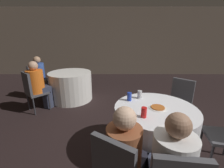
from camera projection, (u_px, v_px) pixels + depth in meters
ground_plane at (154, 151)px, 2.26m from camera, size 16.00×16.00×0.00m
wall_back at (127, 43)px, 6.46m from camera, size 16.00×0.06×2.80m
table_near at (154, 132)px, 2.08m from camera, size 1.09×1.09×0.76m
table_far at (72, 86)px, 4.03m from camera, size 1.11×1.11×0.76m
chair_near_northeast at (180, 101)px, 2.71m from camera, size 0.57×0.57×0.93m
chair_far_west at (37, 79)px, 4.10m from camera, size 0.45×0.45×0.93m
chair_far_southwest at (33, 89)px, 3.31m from camera, size 0.57×0.57×0.93m
person_floral_shirt at (128, 159)px, 1.40m from camera, size 0.43×0.46×1.12m
person_orange_shirt at (40, 85)px, 3.41m from camera, size 0.48×0.48×1.15m
person_blue_shirt at (43, 78)px, 4.07m from camera, size 0.49×0.33×1.16m
pizza_plate_near at (158, 108)px, 1.95m from camera, size 0.23×0.23×0.02m
soda_can_red at (145, 112)px, 1.72m from camera, size 0.07×0.07×0.12m
soda_can_silver at (140, 95)px, 2.25m from camera, size 0.07×0.07×0.12m
soda_can_blue at (130, 97)px, 2.17m from camera, size 0.07×0.07×0.12m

